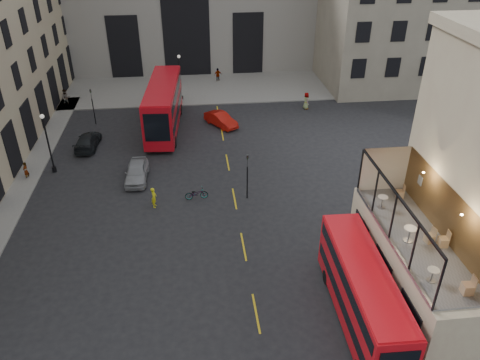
{
  "coord_description": "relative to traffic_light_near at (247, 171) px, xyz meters",
  "views": [
    {
      "loc": [
        -5.03,
        -18.67,
        19.98
      ],
      "look_at": [
        -1.81,
        9.78,
        3.0
      ],
      "focal_mm": 35.0,
      "sensor_mm": 36.0,
      "label": 1
    }
  ],
  "objects": [
    {
      "name": "host_frontage",
      "position": [
        7.5,
        -12.0,
        -0.17
      ],
      "size": [
        3.0,
        11.0,
        4.5
      ],
      "primitive_type": "cube",
      "color": "#BAAF8B",
      "rests_on": "ground"
    },
    {
      "name": "bus_near",
      "position": [
        4.5,
        -13.15,
        -0.25
      ],
      "size": [
        2.48,
        9.77,
        3.88
      ],
      "color": "red",
      "rests_on": "ground"
    },
    {
      "name": "car_a",
      "position": [
        -8.78,
        3.86,
        -1.68
      ],
      "size": [
        1.88,
        4.43,
        1.49
      ],
      "primitive_type": "imported",
      "rotation": [
        0.0,
        0.0,
        -0.03
      ],
      "color": "gray",
      "rests_on": "ground"
    },
    {
      "name": "pedestrian_e",
      "position": [
        -18.0,
        5.05,
        -1.66
      ],
      "size": [
        0.5,
        0.63,
        1.53
      ],
      "primitive_type": "imported",
      "rotation": [
        0.0,
        0.0,
        4.44
      ],
      "color": "gray",
      "rests_on": "ground"
    },
    {
      "name": "pedestrian_b",
      "position": [
        -7.99,
        16.3,
        -1.6
      ],
      "size": [
        1.18,
        1.18,
        1.64
      ],
      "primitive_type": "imported",
      "rotation": [
        0.0,
        0.0,
        0.78
      ],
      "color": "gray",
      "rests_on": "ground"
    },
    {
      "name": "cafe_table_near",
      "position": [
        6.8,
        -15.22,
        2.64
      ],
      "size": [
        0.56,
        0.56,
        0.7
      ],
      "color": "silver",
      "rests_on": "cafe_floor"
    },
    {
      "name": "street_lamp_a",
      "position": [
        -16.0,
        6.0,
        -0.03
      ],
      "size": [
        0.36,
        0.36,
        5.33
      ],
      "color": "black",
      "rests_on": "ground"
    },
    {
      "name": "car_c",
      "position": [
        -13.85,
        10.49,
        -1.77
      ],
      "size": [
        2.14,
        4.65,
        1.32
      ],
      "primitive_type": "imported",
      "rotation": [
        0.0,
        0.0,
        3.08
      ],
      "color": "black",
      "rests_on": "ground"
    },
    {
      "name": "traffic_light_far",
      "position": [
        -14.0,
        16.0,
        0.0
      ],
      "size": [
        0.16,
        0.2,
        3.8
      ],
      "color": "black",
      "rests_on": "ground"
    },
    {
      "name": "pavement_far",
      "position": [
        -5.0,
        26.0,
        -2.36
      ],
      "size": [
        40.0,
        12.0,
        0.12
      ],
      "primitive_type": "cube",
      "color": "slate",
      "rests_on": "ground"
    },
    {
      "name": "traffic_light_near",
      "position": [
        0.0,
        0.0,
        0.0
      ],
      "size": [
        0.16,
        0.2,
        3.8
      ],
      "color": "black",
      "rests_on": "ground"
    },
    {
      "name": "cafe_chair_a",
      "position": [
        8.06,
        -16.15,
        2.47
      ],
      "size": [
        0.51,
        0.51,
        0.97
      ],
      "color": "tan",
      "rests_on": "cafe_floor"
    },
    {
      "name": "pedestrian_c",
      "position": [
        -0.26,
        28.0,
        -1.53
      ],
      "size": [
        1.12,
        0.64,
        1.79
      ],
      "primitive_type": "imported",
      "rotation": [
        0.0,
        0.0,
        3.35
      ],
      "color": "gray",
      "rests_on": "ground"
    },
    {
      "name": "cafe_chair_c",
      "position": [
        8.06,
        -12.37,
        2.44
      ],
      "size": [
        0.5,
        0.5,
        0.87
      ],
      "color": "tan",
      "rests_on": "cafe_floor"
    },
    {
      "name": "ground",
      "position": [
        1.0,
        -12.0,
        -2.42
      ],
      "size": [
        140.0,
        140.0,
        0.0
      ],
      "primitive_type": "plane",
      "color": "black",
      "rests_on": "ground"
    },
    {
      "name": "cafe_table_mid",
      "position": [
        7.0,
        -12.18,
        2.73
      ],
      "size": [
        0.67,
        0.67,
        0.84
      ],
      "color": "white",
      "rests_on": "cafe_floor"
    },
    {
      "name": "car_b",
      "position": [
        -0.96,
        14.08,
        -1.74
      ],
      "size": [
        3.51,
        4.27,
        1.37
      ],
      "primitive_type": "imported",
      "rotation": [
        0.0,
        0.0,
        0.59
      ],
      "color": "#AB120A",
      "rests_on": "ground"
    },
    {
      "name": "pedestrian_a",
      "position": [
        -18.0,
        21.53,
        -1.44
      ],
      "size": [
        1.05,
        0.87,
        1.97
      ],
      "primitive_type": "imported",
      "rotation": [
        0.0,
        0.0,
        0.14
      ],
      "color": "gray",
      "rests_on": "ground"
    },
    {
      "name": "cafe_floor",
      "position": [
        7.5,
        -12.0,
        2.12
      ],
      "size": [
        3.0,
        10.0,
        0.1
      ],
      "primitive_type": "cube",
      "color": "slate",
      "rests_on": "host_frontage"
    },
    {
      "name": "bus_far",
      "position": [
        -6.67,
        13.92,
        0.28
      ],
      "size": [
        3.59,
        12.24,
        4.82
      ],
      "color": "#B60C16",
      "rests_on": "ground"
    },
    {
      "name": "cyclist",
      "position": [
        -7.17,
        -0.41,
        -1.6
      ],
      "size": [
        0.44,
        0.63,
        1.65
      ],
      "primitive_type": "imported",
      "rotation": [
        0.0,
        0.0,
        1.5
      ],
      "color": "yellow",
      "rests_on": "ground"
    },
    {
      "name": "bicycle",
      "position": [
        -3.95,
        0.33,
        -1.95
      ],
      "size": [
        1.84,
        0.78,
        0.94
      ],
      "primitive_type": "imported",
      "rotation": [
        0.0,
        0.0,
        1.66
      ],
      "color": "gray",
      "rests_on": "ground"
    },
    {
      "name": "cafe_chair_d",
      "position": [
        8.28,
        -8.03,
        2.44
      ],
      "size": [
        0.5,
        0.5,
        0.87
      ],
      "color": "tan",
      "rests_on": "cafe_floor"
    },
    {
      "name": "street_lamp_b",
      "position": [
        -5.0,
        22.0,
        -0.03
      ],
      "size": [
        0.36,
        0.36,
        5.33
      ],
      "color": "black",
      "rests_on": "ground"
    },
    {
      "name": "cafe_table_far",
      "position": [
        6.77,
        -8.97,
        2.66
      ],
      "size": [
        0.59,
        0.59,
        0.74
      ],
      "color": "beige",
      "rests_on": "cafe_floor"
    },
    {
      "name": "pedestrian_d",
      "position": [
        8.89,
        17.67,
        -1.48
      ],
      "size": [
        0.73,
        1.0,
        1.89
      ],
      "primitive_type": "imported",
      "rotation": [
        0.0,
        0.0,
        1.72
      ],
      "color": "gray",
      "rests_on": "ground"
    },
    {
      "name": "cafe_chair_b",
      "position": [
        8.62,
        -12.76,
        2.46
      ],
      "size": [
        0.51,
        0.51,
        0.92
      ],
      "color": "#D8AF7D",
      "rests_on": "cafe_floor"
    }
  ]
}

